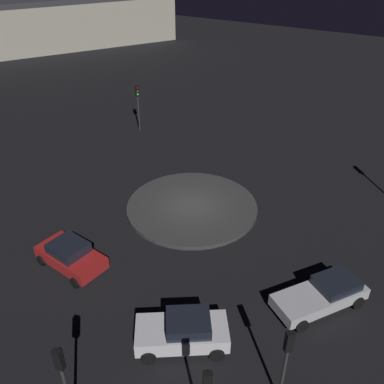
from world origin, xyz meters
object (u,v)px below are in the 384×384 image
(car_red, at_px, (70,255))
(car_silver, at_px, (323,294))
(traffic_light_southwest, at_px, (138,99))
(traffic_light_east, at_px, (63,372))
(store_building, at_px, (58,21))
(traffic_light_northeast, at_px, (287,353))
(car_white, at_px, (183,331))

(car_red, relative_size, car_silver, 0.86)
(car_silver, distance_m, traffic_light_southwest, 23.14)
(traffic_light_east, relative_size, store_building, 0.12)
(car_silver, bearing_deg, traffic_light_northeast, 34.57)
(traffic_light_east, xyz_separation_m, traffic_light_northeast, (-4.46, 6.29, -0.07))
(car_silver, height_order, traffic_light_southwest, traffic_light_southwest)
(car_white, xyz_separation_m, traffic_light_northeast, (0.42, 4.49, 1.97))
(traffic_light_southwest, distance_m, store_building, 34.57)
(traffic_light_east, height_order, traffic_light_northeast, traffic_light_east)
(car_silver, bearing_deg, car_white, -5.94)
(car_red, bearing_deg, car_silver, -155.07)
(traffic_light_northeast, xyz_separation_m, store_building, (-37.70, -47.72, 0.65))
(car_silver, distance_m, traffic_light_east, 12.11)
(traffic_light_southwest, relative_size, store_building, 0.12)
(traffic_light_east, distance_m, traffic_light_southwest, 25.95)
(car_white, distance_m, traffic_light_east, 5.59)
(store_building, bearing_deg, car_red, 76.37)
(traffic_light_southwest, bearing_deg, store_building, -175.12)
(car_silver, xyz_separation_m, car_white, (5.18, -4.60, 0.10))
(car_silver, xyz_separation_m, traffic_light_southwest, (-12.37, -19.44, 2.17))
(traffic_light_east, relative_size, traffic_light_southwest, 0.99)
(car_red, relative_size, car_white, 0.94)
(car_silver, xyz_separation_m, traffic_light_east, (10.06, -6.39, 2.14))
(car_silver, xyz_separation_m, store_building, (-32.09, -47.83, 2.72))
(traffic_light_east, bearing_deg, car_silver, -44.53)
(car_red, distance_m, store_building, 50.58)
(traffic_light_northeast, bearing_deg, traffic_light_southwest, 3.15)
(car_white, xyz_separation_m, store_building, (-37.27, -43.23, 2.62))
(traffic_light_east, bearing_deg, traffic_light_northeast, -66.75)
(traffic_light_northeast, bearing_deg, car_white, 40.69)
(car_red, xyz_separation_m, store_building, (-35.92, -35.51, 2.68))
(traffic_light_southwest, bearing_deg, traffic_light_northeast, -3.25)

